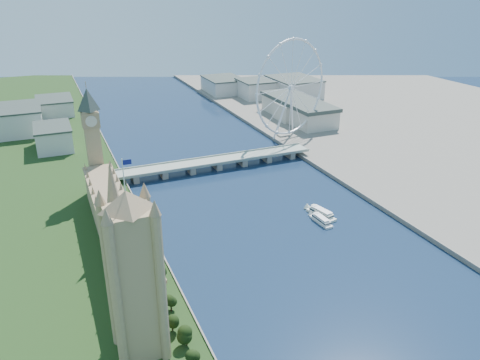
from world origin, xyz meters
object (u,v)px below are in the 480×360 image
london_eye (291,88)px  tour_boat_near (321,223)px  tour_boat_far (321,216)px  victoria_tower (134,271)px

london_eye → tour_boat_near: size_ratio=4.41×
tour_boat_near → tour_boat_far: tour_boat_far is taller
london_eye → tour_boat_near: (-82.37, -208.43, -67.52)m
london_eye → victoria_tower: bearing=-130.4°
victoria_tower → london_eye: size_ratio=0.90×
victoria_tower → tour_boat_near: 202.88m
tour_boat_far → london_eye: bearing=56.2°
tour_boat_near → london_eye: bearing=65.4°
victoria_tower → london_eye: bearing=49.6°
victoria_tower → tour_boat_far: size_ratio=3.42×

